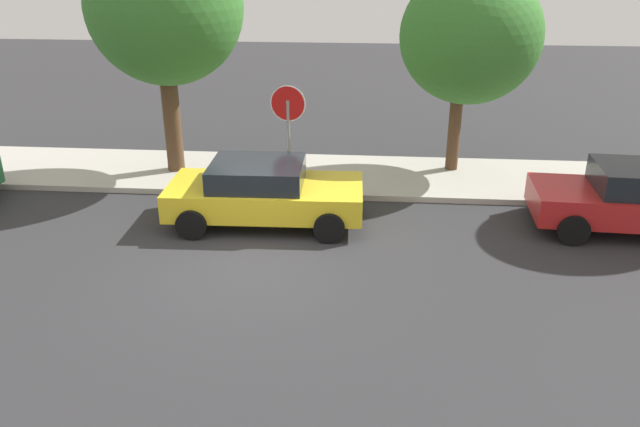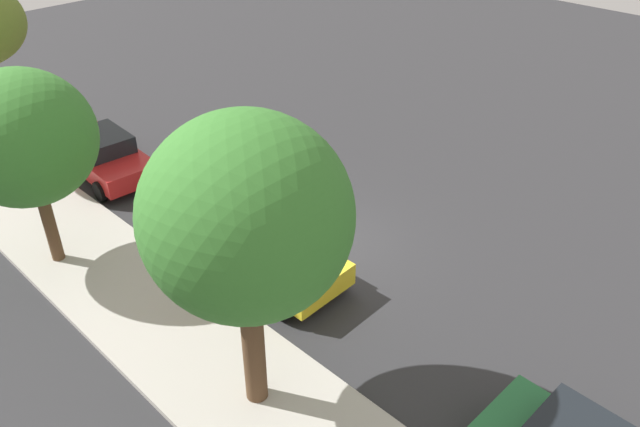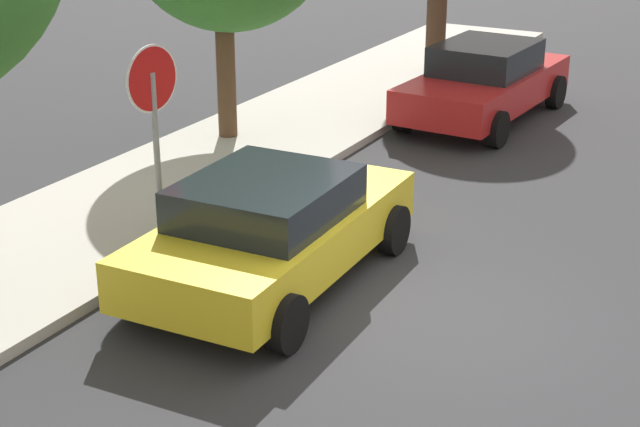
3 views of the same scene
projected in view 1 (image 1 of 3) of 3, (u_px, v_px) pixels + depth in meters
ground_plane at (247, 264)px, 11.92m from camera, size 60.00×60.00×0.00m
sidewalk_curb at (283, 174)px, 16.45m from camera, size 32.00×3.09×0.14m
stop_sign at (288, 119)px, 14.74m from camera, size 0.85×0.13×2.64m
parked_car_yellow at (264, 192)px, 13.49m from camera, size 4.23×2.20×1.37m
street_tree_near_corner at (165, 8)px, 14.79m from camera, size 3.73×3.73×6.14m
street_tree_far at (470, 36)px, 15.27m from camera, size 3.47×3.47×5.24m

